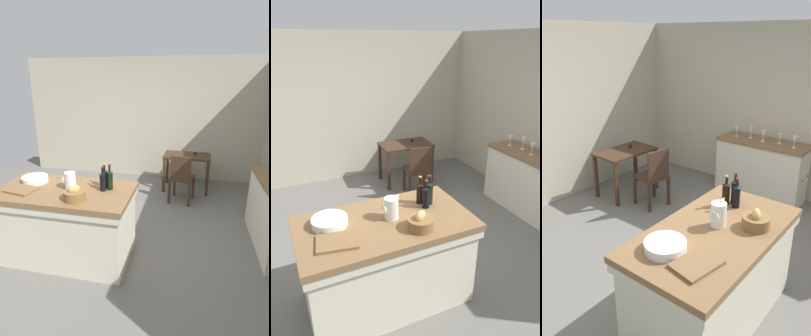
# 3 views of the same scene
# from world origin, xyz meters

# --- Properties ---
(ground_plane) EXTENTS (6.76, 6.76, 0.00)m
(ground_plane) POSITION_xyz_m (0.00, 0.00, 0.00)
(ground_plane) COLOR #66635E
(wall_back) EXTENTS (5.32, 0.12, 2.60)m
(wall_back) POSITION_xyz_m (0.00, 2.60, 1.30)
(wall_back) COLOR #B2AA93
(wall_back) RESTS_ON ground
(island_table) EXTENTS (1.61, 0.89, 0.91)m
(island_table) POSITION_xyz_m (-0.33, -0.61, 0.49)
(island_table) COLOR brown
(island_table) RESTS_ON ground
(writing_desk) EXTENTS (0.92, 0.60, 0.77)m
(writing_desk) POSITION_xyz_m (1.03, 1.90, 0.61)
(writing_desk) COLOR #3D281C
(writing_desk) RESTS_ON ground
(wooden_chair) EXTENTS (0.47, 0.47, 0.90)m
(wooden_chair) POSITION_xyz_m (0.96, 1.25, 0.49)
(wooden_chair) COLOR #3D281C
(wooden_chair) RESTS_ON ground
(pitcher) EXTENTS (0.17, 0.13, 0.25)m
(pitcher) POSITION_xyz_m (-0.26, -0.59, 1.02)
(pitcher) COLOR white
(pitcher) RESTS_ON island_table
(wash_bowl) EXTENTS (0.32, 0.32, 0.07)m
(wash_bowl) POSITION_xyz_m (-0.81, -0.47, 0.94)
(wash_bowl) COLOR white
(wash_bowl) RESTS_ON island_table
(bread_basket) EXTENTS (0.23, 0.23, 0.17)m
(bread_basket) POSITION_xyz_m (-0.09, -0.85, 0.97)
(bread_basket) COLOR brown
(bread_basket) RESTS_ON island_table
(cutting_board) EXTENTS (0.37, 0.31, 0.02)m
(cutting_board) POSITION_xyz_m (-0.81, -0.75, 0.92)
(cutting_board) COLOR brown
(cutting_board) RESTS_ON island_table
(wine_bottle_dark) EXTENTS (0.07, 0.07, 0.31)m
(wine_bottle_dark) POSITION_xyz_m (0.19, -0.49, 1.03)
(wine_bottle_dark) COLOR black
(wine_bottle_dark) RESTS_ON island_table
(wine_bottle_amber) EXTENTS (0.07, 0.07, 0.30)m
(wine_bottle_amber) POSITION_xyz_m (0.11, -0.44, 1.03)
(wine_bottle_amber) COLOR black
(wine_bottle_amber) RESTS_ON island_table
(wine_bottle_green) EXTENTS (0.07, 0.07, 0.29)m
(wine_bottle_green) POSITION_xyz_m (0.12, -0.54, 1.03)
(wine_bottle_green) COLOR black
(wine_bottle_green) RESTS_ON island_table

